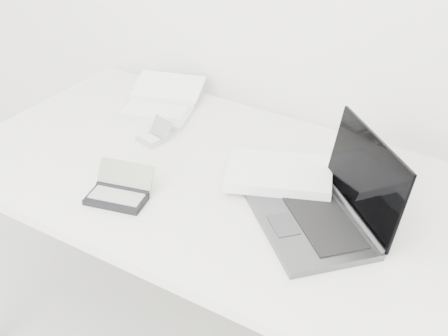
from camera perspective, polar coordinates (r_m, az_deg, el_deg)
The scene contains 5 objects.
desk at distance 1.66m, azimuth 1.62°, elevation -2.78°, with size 1.60×0.80×0.73m.
laptop_large at distance 1.54m, azimuth 7.48°, elevation -2.37°, with size 0.53×0.45×0.22m.
netbook_open_white at distance 2.00m, azimuth -6.04°, elevation 5.67°, with size 0.30×0.35×0.06m.
pda_silver at distance 1.83m, azimuth -6.43°, elevation 2.89°, with size 0.09×0.10×0.06m.
palmtop_charcoal at distance 1.59m, azimuth -9.59°, elevation -2.27°, with size 0.17×0.15×0.07m.
Camera 1 is at (0.68, 0.38, 1.64)m, focal length 50.00 mm.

